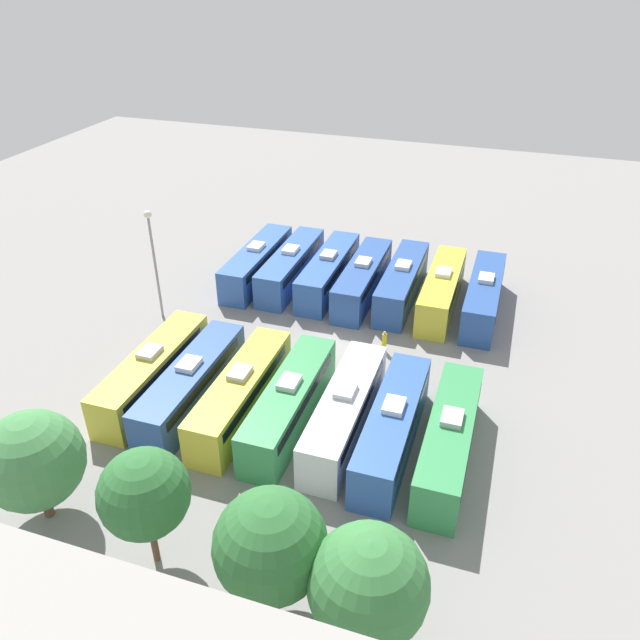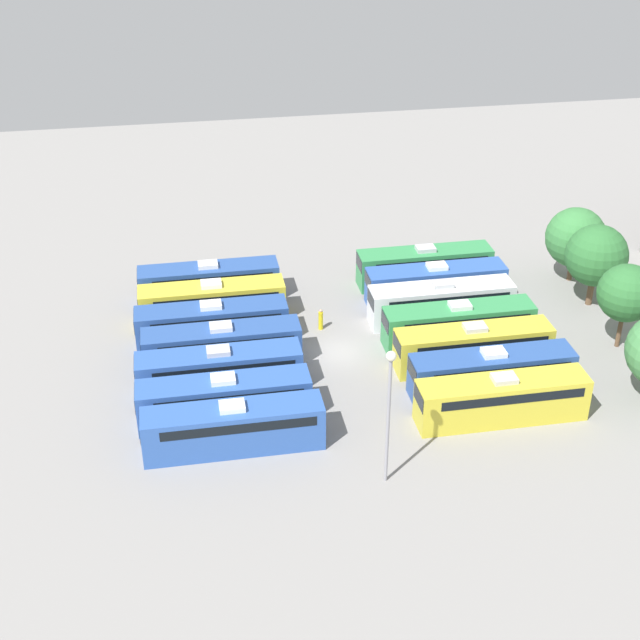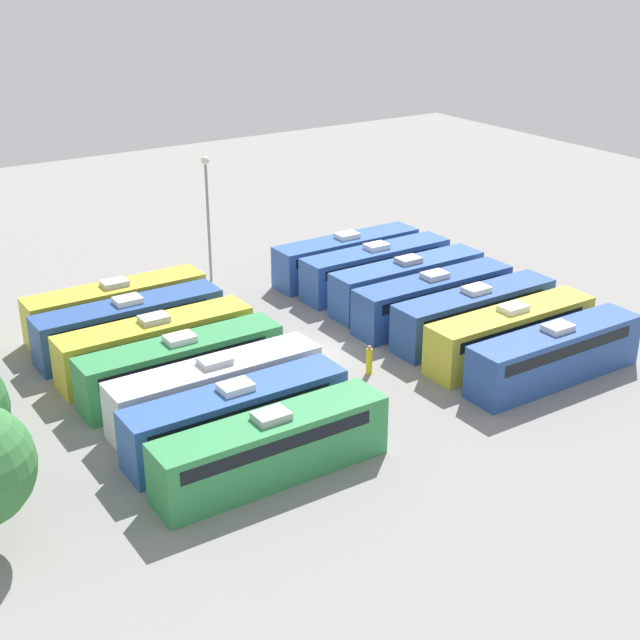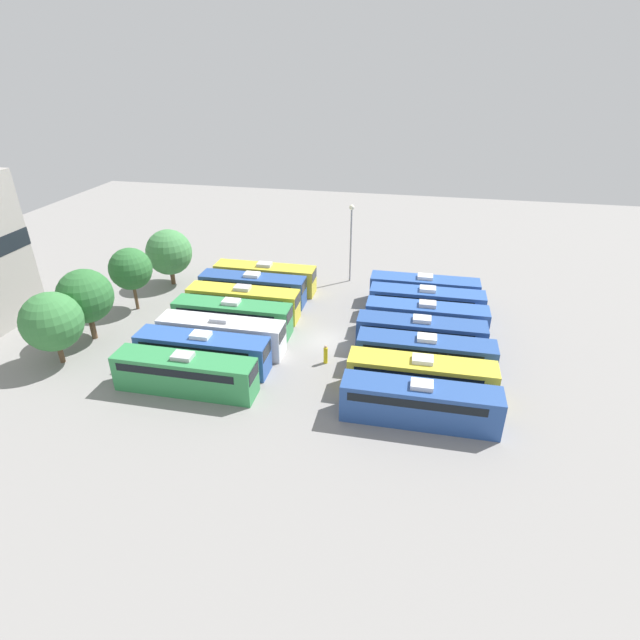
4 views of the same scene
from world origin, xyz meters
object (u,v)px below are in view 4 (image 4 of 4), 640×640
tree_1 (85,296)px  bus_6 (424,290)px  bus_1 (420,376)px  bus_2 (425,354)px  worker_person (326,355)px  tree_3 (169,252)px  bus_5 (426,303)px  bus_11 (243,302)px  bus_8 (202,351)px  tree_2 (131,269)px  tree_0 (52,322)px  bus_12 (253,288)px  bus_3 (420,334)px  bus_10 (232,316)px  bus_9 (221,334)px  bus_13 (265,277)px  bus_0 (419,402)px  bus_4 (426,318)px  bus_7 (185,373)px  light_pole (351,232)px

tree_1 → bus_6: bearing=-65.5°
bus_1 → bus_2: bearing=-4.5°
worker_person → tree_3: tree_3 is taller
bus_5 → bus_11: size_ratio=1.00×
bus_8 → tree_2: tree_2 is taller
tree_0 → tree_1: (4.39, -0.25, 0.40)m
bus_5 → tree_1: (-10.77, 30.89, 2.75)m
bus_12 → bus_2: bearing=-118.6°
bus_6 → worker_person: size_ratio=6.51×
bus_8 → tree_1: (2.71, 12.37, 2.75)m
bus_3 → tree_2: size_ratio=1.70×
bus_2 → bus_10: (3.32, 18.42, 0.00)m
bus_1 → bus_9: 18.15m
bus_3 → bus_13: size_ratio=1.00×
bus_0 → bus_4: (13.51, -0.20, 0.00)m
bus_0 → bus_6: same height
worker_person → tree_3: (13.48, 21.12, 3.12)m
bus_3 → worker_person: bearing=115.8°
bus_5 → bus_9: (-10.37, 18.05, 0.00)m
bus_7 → bus_8: 3.40m
bus_12 → tree_1: tree_1 is taller
light_pole → bus_5: bearing=-131.4°
bus_0 → bus_6: bearing=0.4°
bus_4 → tree_1: size_ratio=1.65×
light_pole → tree_0: light_pole is taller
bus_1 → bus_5: bearing=-0.8°
bus_9 → tree_1: 13.14m
bus_0 → bus_4: same height
bus_4 → bus_6: bearing=3.0°
bus_8 → tree_1: 12.95m
bus_3 → bus_7: 20.76m
bus_1 → bus_9: same height
bus_2 → tree_2: bearing=78.8°
bus_2 → bus_9: bearing=90.7°
bus_10 → worker_person: (-3.80, -9.97, -0.85)m
bus_13 → worker_person: (-13.79, -9.78, -0.85)m
bus_12 → tree_0: tree_0 is taller
bus_4 → bus_7: same height
bus_9 → bus_5: bearing=-60.1°
bus_2 → bus_12: same height
bus_3 → light_pole: (14.76, 8.64, 4.45)m
bus_1 → bus_4: same height
bus_1 → tree_0: tree_0 is taller
bus_10 → tree_0: size_ratio=1.74×
bus_12 → light_pole: (7.97, -9.51, 4.45)m
bus_5 → bus_13: 18.41m
bus_8 → tree_1: tree_1 is taller
bus_5 → bus_6: bearing=5.5°
bus_5 → light_pole: size_ratio=1.24×
tree_1 → bus_3: bearing=-82.5°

